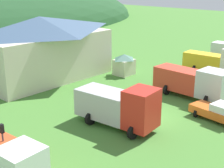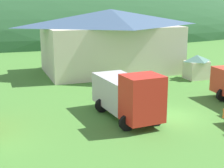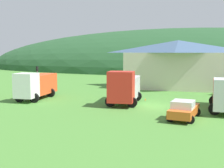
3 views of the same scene
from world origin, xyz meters
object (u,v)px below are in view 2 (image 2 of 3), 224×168
at_px(play_shed_cream, 196,66).
at_px(traffic_cone_near_pickup, 134,105).
at_px(depot_building, 111,40).
at_px(crane_truck_red, 128,94).

relative_size(play_shed_cream, traffic_cone_near_pickup, 5.45).
bearing_deg(depot_building, play_shed_cream, -42.48).
height_order(depot_building, traffic_cone_near_pickup, depot_building).
relative_size(play_shed_cream, crane_truck_red, 0.37).
bearing_deg(play_shed_cream, traffic_cone_near_pickup, -147.22).
xyz_separation_m(depot_building, traffic_cone_near_pickup, (-2.76, -13.74, -3.90)).
distance_m(play_shed_cream, traffic_cone_near_pickup, 12.48).
distance_m(depot_building, play_shed_cream, 10.69).
bearing_deg(traffic_cone_near_pickup, crane_truck_red, -121.09).
bearing_deg(traffic_cone_near_pickup, play_shed_cream, 32.78).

